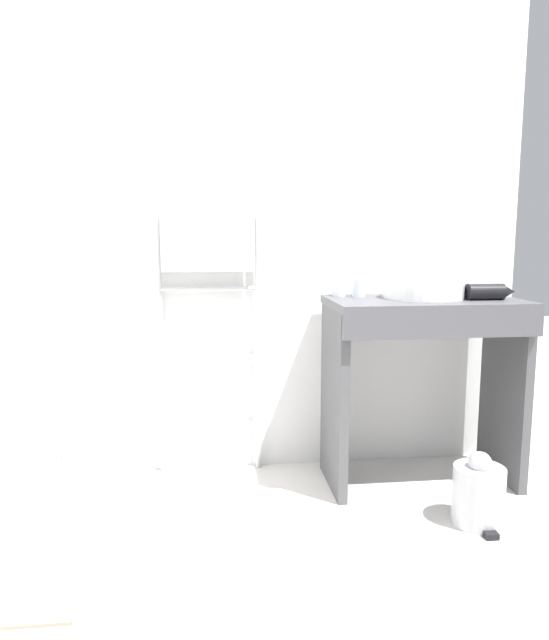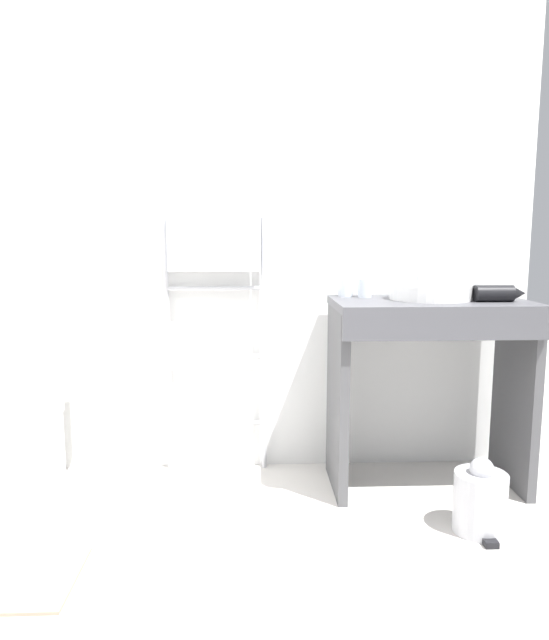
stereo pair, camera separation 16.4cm
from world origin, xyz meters
TOP-DOWN VIEW (x-y plane):
  - ground_plane at (0.00, 0.00)m, footprint 12.00×12.00m
  - wall_back at (0.00, 1.28)m, footprint 2.67×0.12m
  - toilet at (-0.94, 0.85)m, footprint 0.41×0.52m
  - towel_radiator at (-0.17, 1.17)m, footprint 0.48×0.06m
  - vanity_counter at (0.78, 0.94)m, footprint 0.84×0.47m
  - sink_basin at (0.78, 0.99)m, footprint 0.36×0.36m
  - faucet at (0.78, 1.15)m, footprint 0.02×0.10m
  - cup_near_wall at (0.43, 1.12)m, footprint 0.07×0.07m
  - cup_near_edge at (0.51, 1.08)m, footprint 0.06×0.06m
  - hair_dryer at (1.04, 0.90)m, footprint 0.22×0.16m
  - trash_bin at (0.87, 0.54)m, footprint 0.20×0.23m

SIDE VIEW (x-z plane):
  - ground_plane at x=0.00m, z-range 0.00..0.00m
  - trash_bin at x=0.87m, z-range -0.02..0.27m
  - toilet at x=-0.94m, z-range -0.05..0.77m
  - vanity_counter at x=0.78m, z-range 0.14..0.99m
  - hair_dryer at x=1.04m, z-range 0.85..0.92m
  - sink_basin at x=0.78m, z-range 0.85..0.91m
  - cup_near_edge at x=0.51m, z-range 0.85..0.93m
  - cup_near_wall at x=0.43m, z-range 0.85..0.93m
  - towel_radiator at x=-0.17m, z-range 0.31..1.56m
  - faucet at x=0.78m, z-range 0.87..1.02m
  - wall_back at x=0.00m, z-range 0.00..2.58m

